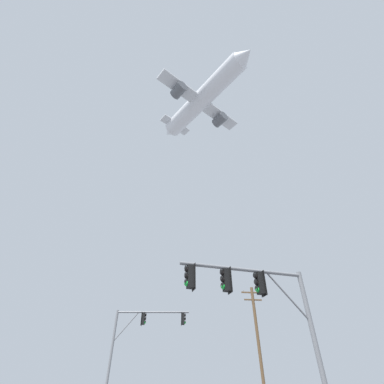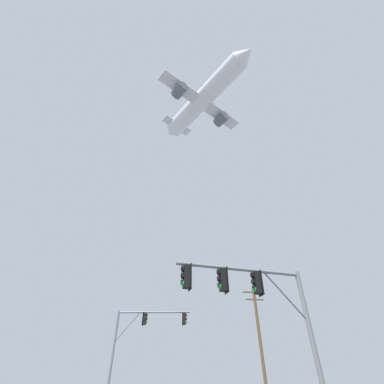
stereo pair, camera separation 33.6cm
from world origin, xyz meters
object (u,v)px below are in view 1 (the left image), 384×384
utility_pole (258,337)px  signal_pole_near (258,299)px  signal_pole_far (140,332)px  airplane (202,99)px

utility_pole → signal_pole_near: bearing=-108.4°
signal_pole_near → utility_pole: utility_pole is taller
signal_pole_far → utility_pole: (10.75, 2.10, 0.04)m
signal_pole_far → airplane: bearing=39.4°
signal_pole_near → airplane: airplane is taller
signal_pole_near → signal_pole_far: bearing=111.8°
utility_pole → airplane: airplane is taller
signal_pole_far → signal_pole_near: bearing=-68.2°
signal_pole_near → utility_pole: (5.27, 15.82, 0.57)m
signal_pole_far → airplane: 41.94m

